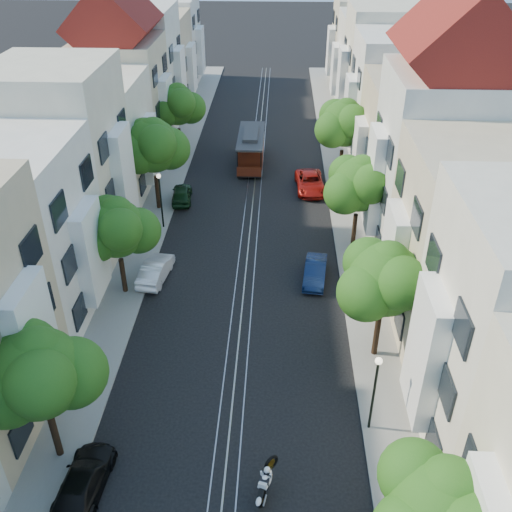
# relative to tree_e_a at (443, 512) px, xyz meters

# --- Properties ---
(ground) EXTENTS (200.00, 200.00, 0.00)m
(ground) POSITION_rel_tree_e_a_xyz_m (-7.26, 31.02, -4.40)
(ground) COLOR black
(ground) RESTS_ON ground
(sidewalk_east) EXTENTS (2.50, 80.00, 0.12)m
(sidewalk_east) POSITION_rel_tree_e_a_xyz_m (-0.01, 31.02, -4.34)
(sidewalk_east) COLOR gray
(sidewalk_east) RESTS_ON ground
(sidewalk_west) EXTENTS (2.50, 80.00, 0.12)m
(sidewalk_west) POSITION_rel_tree_e_a_xyz_m (-14.51, 31.02, -4.34)
(sidewalk_west) COLOR gray
(sidewalk_west) RESTS_ON ground
(rail_left) EXTENTS (0.06, 80.00, 0.02)m
(rail_left) POSITION_rel_tree_e_a_xyz_m (-7.81, 31.02, -4.39)
(rail_left) COLOR gray
(rail_left) RESTS_ON ground
(rail_slot) EXTENTS (0.06, 80.00, 0.02)m
(rail_slot) POSITION_rel_tree_e_a_xyz_m (-7.26, 31.02, -4.39)
(rail_slot) COLOR gray
(rail_slot) RESTS_ON ground
(rail_right) EXTENTS (0.06, 80.00, 0.02)m
(rail_right) POSITION_rel_tree_e_a_xyz_m (-6.71, 31.02, -4.39)
(rail_right) COLOR gray
(rail_right) RESTS_ON ground
(lane_line) EXTENTS (0.08, 80.00, 0.01)m
(lane_line) POSITION_rel_tree_e_a_xyz_m (-7.26, 31.02, -4.40)
(lane_line) COLOR tan
(lane_line) RESTS_ON ground
(townhouses_east) EXTENTS (7.75, 72.00, 12.00)m
(townhouses_east) POSITION_rel_tree_e_a_xyz_m (4.61, 30.94, 0.79)
(townhouses_east) COLOR beige
(townhouses_east) RESTS_ON ground
(townhouses_west) EXTENTS (7.75, 72.00, 11.76)m
(townhouses_west) POSITION_rel_tree_e_a_xyz_m (-19.13, 30.94, 0.68)
(townhouses_west) COLOR silver
(townhouses_west) RESTS_ON ground
(tree_e_a) EXTENTS (4.72, 3.87, 6.27)m
(tree_e_a) POSITION_rel_tree_e_a_xyz_m (0.00, 0.00, 0.00)
(tree_e_a) COLOR black
(tree_e_a) RESTS_ON ground
(tree_e_b) EXTENTS (4.93, 4.08, 6.68)m
(tree_e_b) POSITION_rel_tree_e_a_xyz_m (0.00, 12.00, 0.34)
(tree_e_b) COLOR black
(tree_e_b) RESTS_ON ground
(tree_e_c) EXTENTS (4.84, 3.99, 6.52)m
(tree_e_c) POSITION_rel_tree_e_a_xyz_m (0.00, 23.00, 0.20)
(tree_e_c) COLOR black
(tree_e_c) RESTS_ON ground
(tree_e_d) EXTENTS (5.01, 4.16, 6.85)m
(tree_e_d) POSITION_rel_tree_e_a_xyz_m (0.00, 34.00, 0.47)
(tree_e_d) COLOR black
(tree_e_d) RESTS_ON ground
(tree_w_a) EXTENTS (4.93, 4.08, 6.68)m
(tree_w_a) POSITION_rel_tree_e_a_xyz_m (-14.40, 5.00, 0.34)
(tree_w_a) COLOR black
(tree_w_a) RESTS_ON ground
(tree_w_b) EXTENTS (4.72, 3.87, 6.27)m
(tree_w_b) POSITION_rel_tree_e_a_xyz_m (-14.40, 17.00, 0.00)
(tree_w_b) COLOR black
(tree_w_b) RESTS_ON ground
(tree_w_c) EXTENTS (5.13, 4.28, 7.09)m
(tree_w_c) POSITION_rel_tree_e_a_xyz_m (-14.40, 28.00, 0.67)
(tree_w_c) COLOR black
(tree_w_c) RESTS_ON ground
(tree_w_d) EXTENTS (4.84, 3.99, 6.52)m
(tree_w_d) POSITION_rel_tree_e_a_xyz_m (-14.40, 39.00, 0.20)
(tree_w_d) COLOR black
(tree_w_d) RESTS_ON ground
(lamp_east) EXTENTS (0.32, 0.32, 4.16)m
(lamp_east) POSITION_rel_tree_e_a_xyz_m (-0.96, 7.02, -1.55)
(lamp_east) COLOR black
(lamp_east) RESTS_ON ground
(lamp_west) EXTENTS (0.32, 0.32, 4.16)m
(lamp_west) POSITION_rel_tree_e_a_xyz_m (-13.56, 25.02, -1.55)
(lamp_west) COLOR black
(lamp_west) RESTS_ON ground
(sportbike_rider) EXTENTS (0.85, 1.84, 1.43)m
(sportbike_rider) POSITION_rel_tree_e_a_xyz_m (-5.54, 3.53, -3.60)
(sportbike_rider) COLOR black
(sportbike_rider) RESTS_ON ground
(cable_car) EXTENTS (2.26, 7.20, 2.77)m
(cable_car) POSITION_rel_tree_e_a_xyz_m (-7.76, 37.03, -2.76)
(cable_car) COLOR black
(cable_car) RESTS_ON ground
(parked_car_e_mid) EXTENTS (1.74, 3.87, 1.23)m
(parked_car_e_mid) POSITION_rel_tree_e_a_xyz_m (-2.86, 18.83, -3.78)
(parked_car_e_mid) COLOR #0C1B3E
(parked_car_e_mid) RESTS_ON ground
(parked_car_e_far) EXTENTS (2.53, 4.93, 1.33)m
(parked_car_e_far) POSITION_rel_tree_e_a_xyz_m (-2.67, 31.85, -3.73)
(parked_car_e_far) COLOR maroon
(parked_car_e_far) RESTS_ON ground
(parked_car_w_near) EXTENTS (1.95, 4.28, 1.21)m
(parked_car_w_near) POSITION_rel_tree_e_a_xyz_m (-12.86, 3.34, -3.79)
(parked_car_w_near) COLOR black
(parked_car_w_near) RESTS_ON ground
(parked_car_w_mid) EXTENTS (1.86, 4.08, 1.30)m
(parked_car_w_mid) POSITION_rel_tree_e_a_xyz_m (-12.86, 18.56, -3.75)
(parked_car_w_mid) COLOR white
(parked_car_w_mid) RESTS_ON ground
(parked_car_w_far) EXTENTS (1.85, 3.85, 1.27)m
(parked_car_w_far) POSITION_rel_tree_e_a_xyz_m (-12.86, 29.42, -3.76)
(parked_car_w_far) COLOR #143217
(parked_car_w_far) RESTS_ON ground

